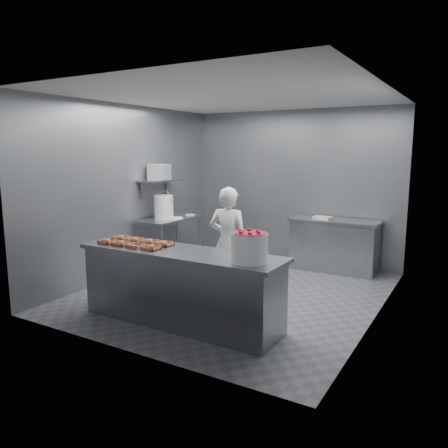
{
  "coord_description": "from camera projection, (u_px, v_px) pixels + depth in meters",
  "views": [
    {
      "loc": [
        3.0,
        -5.42,
        2.07
      ],
      "look_at": [
        -0.07,
        -0.2,
        1.04
      ],
      "focal_mm": 35.0,
      "sensor_mm": 36.0,
      "label": 1
    }
  ],
  "objects": [
    {
      "name": "floor",
      "position": [
        235.0,
        292.0,
        6.45
      ],
      "size": [
        4.5,
        4.5,
        0.0
      ],
      "primitive_type": "plane",
      "color": "#4C4C51",
      "rests_on": "ground"
    },
    {
      "name": "ceiling",
      "position": [
        236.0,
        96.0,
        5.98
      ],
      "size": [
        4.5,
        4.5,
        0.0
      ],
      "primitive_type": "plane",
      "rotation": [
        3.14,
        0.0,
        0.0
      ],
      "color": "white",
      "rests_on": "wall_back"
    },
    {
      "name": "wall_back",
      "position": [
        294.0,
        187.0,
        8.13
      ],
      "size": [
        4.0,
        0.04,
        2.8
      ],
      "primitive_type": "cube",
      "color": "slate",
      "rests_on": "ground"
    },
    {
      "name": "wall_left",
      "position": [
        130.0,
        191.0,
        7.22
      ],
      "size": [
        0.04,
        4.5,
        2.8
      ],
      "primitive_type": "cube",
      "color": "slate",
      "rests_on": "ground"
    },
    {
      "name": "wall_right",
      "position": [
        381.0,
        207.0,
        5.22
      ],
      "size": [
        0.04,
        4.5,
        2.8
      ],
      "primitive_type": "cube",
      "color": "slate",
      "rests_on": "ground"
    },
    {
      "name": "service_counter",
      "position": [
        180.0,
        287.0,
        5.23
      ],
      "size": [
        2.6,
        0.7,
        0.9
      ],
      "color": "slate",
      "rests_on": "ground"
    },
    {
      "name": "prep_table",
      "position": [
        170.0,
        235.0,
        7.69
      ],
      "size": [
        0.6,
        1.2,
        0.9
      ],
      "color": "slate",
      "rests_on": "ground"
    },
    {
      "name": "back_counter",
      "position": [
        334.0,
        245.0,
        7.54
      ],
      "size": [
        1.5,
        0.6,
        0.9
      ],
      "color": "slate",
      "rests_on": "ground"
    },
    {
      "name": "wall_shelf",
      "position": [
        161.0,
        180.0,
        7.61
      ],
      "size": [
        0.35,
        0.9,
        0.03
      ],
      "primitive_type": "cube",
      "color": "slate",
      "rests_on": "wall_left"
    },
    {
      "name": "tray_0",
      "position": [
        107.0,
        241.0,
        5.56
      ],
      "size": [
        0.19,
        0.18,
        0.06
      ],
      "color": "tan",
      "rests_on": "service_counter"
    },
    {
      "name": "tray_1",
      "position": [
        121.0,
        243.0,
        5.44
      ],
      "size": [
        0.19,
        0.18,
        0.06
      ],
      "color": "tan",
      "rests_on": "service_counter"
    },
    {
      "name": "tray_2",
      "position": [
        136.0,
        246.0,
        5.32
      ],
      "size": [
        0.19,
        0.18,
        0.04
      ],
      "color": "tan",
      "rests_on": "service_counter"
    },
    {
      "name": "tray_3",
      "position": [
        151.0,
        247.0,
        5.2
      ],
      "size": [
        0.19,
        0.18,
        0.06
      ],
      "color": "tan",
      "rests_on": "service_counter"
    },
    {
      "name": "tray_4",
      "position": [
        121.0,
        238.0,
        5.78
      ],
      "size": [
        0.19,
        0.18,
        0.06
      ],
      "color": "tan",
      "rests_on": "service_counter"
    },
    {
      "name": "tray_5",
      "position": [
        135.0,
        240.0,
        5.66
      ],
      "size": [
        0.19,
        0.18,
        0.06
      ],
      "color": "tan",
      "rests_on": "service_counter"
    },
    {
      "name": "tray_6",
      "position": [
        150.0,
        242.0,
        5.54
      ],
      "size": [
        0.19,
        0.18,
        0.06
      ],
      "color": "tan",
      "rests_on": "service_counter"
    },
    {
      "name": "tray_7",
      "position": [
        165.0,
        244.0,
        5.42
      ],
      "size": [
        0.19,
        0.18,
        0.06
      ],
      "color": "tan",
      "rests_on": "service_counter"
    },
    {
      "name": "worker",
      "position": [
        228.0,
        242.0,
        6.18
      ],
      "size": [
        0.61,
        0.44,
        1.57
      ],
      "primitive_type": "imported",
      "rotation": [
        0.0,
        0.0,
        3.26
      ],
      "color": "silver",
      "rests_on": "ground"
    },
    {
      "name": "strawberry_tub",
      "position": [
        249.0,
        246.0,
        4.59
      ],
      "size": [
        0.39,
        0.39,
        0.32
      ],
      "color": "white",
      "rests_on": "service_counter"
    },
    {
      "name": "glaze_bucket",
      "position": [
        164.0,
        207.0,
        7.46
      ],
      "size": [
        0.34,
        0.32,
        0.5
      ],
      "color": "white",
      "rests_on": "prep_table"
    },
    {
      "name": "bucket_lid",
      "position": [
        175.0,
        218.0,
        7.54
      ],
      "size": [
        0.37,
        0.37,
        0.02
      ],
      "primitive_type": "cylinder",
      "rotation": [
        0.0,
        0.0,
        0.43
      ],
      "color": "white",
      "rests_on": "prep_table"
    },
    {
      "name": "rag",
      "position": [
        190.0,
        215.0,
        7.94
      ],
      "size": [
        0.16,
        0.14,
        0.02
      ],
      "primitive_type": "cube",
      "rotation": [
        0.0,
        0.0,
        0.15
      ],
      "color": "#CCB28C",
      "rests_on": "prep_table"
    },
    {
      "name": "appliance",
      "position": [
        159.0,
        172.0,
        7.56
      ],
      "size": [
        0.4,
        0.43,
        0.27
      ],
      "primitive_type": "cube",
      "rotation": [
        0.0,
        0.0,
        0.3
      ],
      "color": "gray",
      "rests_on": "wall_shelf"
    },
    {
      "name": "paper_stack",
      "position": [
        323.0,
        217.0,
        7.57
      ],
      "size": [
        0.32,
        0.25,
        0.04
      ],
      "primitive_type": "cube",
      "rotation": [
        0.0,
        0.0,
        -0.11
      ],
      "color": "silver",
      "rests_on": "back_counter"
    }
  ]
}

